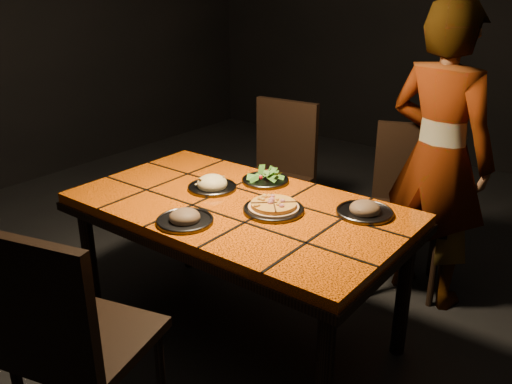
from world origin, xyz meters
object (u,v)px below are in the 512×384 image
Objects in this scene: dining_table at (238,218)px; plate_pizza at (274,208)px; chair_far_right at (409,196)px; plate_pasta at (212,185)px; chair_near at (68,335)px; chair_far_left at (278,166)px; diner at (439,158)px.

plate_pizza is at bearing 8.12° from dining_table.
chair_far_right reaches higher than plate_pasta.
chair_near reaches higher than chair_far_left.
dining_table is 0.21m from plate_pizza.
chair_far_left is 0.89m from chair_far_right.
chair_far_right is 1.08m from plate_pizza.
chair_far_right reaches higher than dining_table.
dining_table is 6.50× the size of plate_pasta.
dining_table is 0.25m from plate_pasta.
dining_table is at bearing -171.88° from plate_pizza.
chair_far_left is at bearing 104.29° from plate_pasta.
plate_pizza is (-0.42, -0.95, -0.07)m from diner.
chair_near is 3.03× the size of plate_pizza.
chair_far_right is 0.57× the size of diner.
diner is at bearing -4.65° from chair_far_left.
plate_pizza is at bearing -5.12° from plate_pasta.
plate_pizza is 1.34× the size of plate_pasta.
plate_pasta is at bearing -80.88° from chair_far_left.
chair_near is 2.01m from chair_far_left.
diner is (0.58, 1.96, 0.26)m from chair_near.
plate_pizza is at bearing -114.53° from chair_near.
chair_far_right is (0.89, 0.08, -0.02)m from chair_far_left.
chair_far_right is at bearing -12.13° from diner.
dining_table is at bearing -70.10° from chair_far_left.
diner is (1.06, 0.01, 0.27)m from chair_far_left.
chair_near is at bearing -81.55° from chair_far_left.
chair_far_right is at bearing 0.11° from chair_far_left.
chair_near reaches higher than dining_table.
diner is at bearing 66.49° from plate_pizza.
dining_table is 1.15m from chair_far_right.
plate_pasta is at bearing 164.03° from dining_table.
chair_far_right is 1.21m from plate_pasta.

